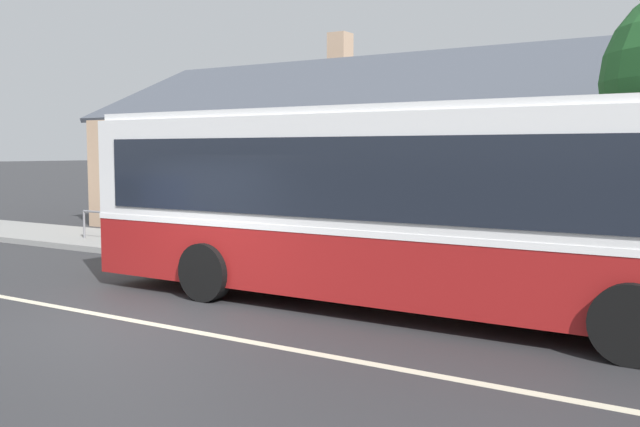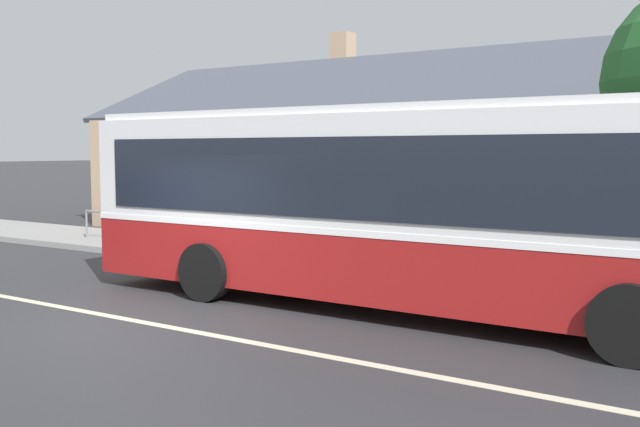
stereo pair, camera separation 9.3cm
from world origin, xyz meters
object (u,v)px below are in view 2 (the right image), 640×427
transit_bus (408,203)px  bench_by_building (207,231)px  bench_down_street (325,244)px  bike_rack (100,220)px

transit_bus → bench_by_building: (-7.06, 3.09, -1.18)m
bench_by_building → bench_down_street: 3.95m
bench_down_street → bike_rack: (-7.45, 0.24, 0.11)m
bike_rack → transit_bus: bearing=-14.4°
transit_bus → bench_down_street: 4.17m
transit_bus → bike_rack: transit_bus is taller
bench_by_building → bench_down_street: bearing=-9.0°
transit_bus → bike_rack: size_ratio=10.04×
bench_by_building → bench_down_street: same height
transit_bus → bike_rack: bearing=165.6°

